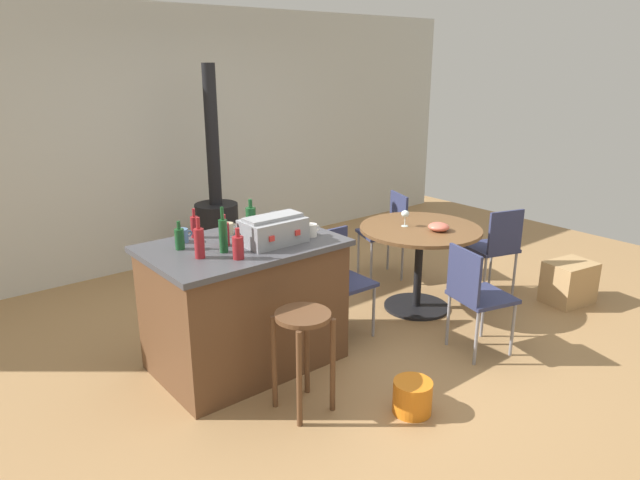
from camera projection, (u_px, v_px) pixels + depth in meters
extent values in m
plane|color=#A37A4C|center=(344.00, 341.00, 4.58)|extent=(8.80, 8.80, 0.00)
cube|color=beige|center=(181.00, 137.00, 6.16)|extent=(8.00, 0.10, 2.70)
cube|color=brown|center=(245.00, 307.00, 4.13)|extent=(1.28, 0.83, 0.89)
cube|color=#424247|center=(242.00, 246.00, 3.99)|extent=(1.34, 0.89, 0.04)
cylinder|color=brown|center=(307.00, 350.00, 3.78)|extent=(0.04, 0.04, 0.64)
cylinder|color=brown|center=(274.00, 362.00, 3.62)|extent=(0.04, 0.04, 0.64)
cylinder|color=brown|center=(299.00, 380.00, 3.43)|extent=(0.04, 0.04, 0.64)
cylinder|color=brown|center=(333.00, 365.00, 3.59)|extent=(0.04, 0.04, 0.64)
cylinder|color=brown|center=(303.00, 316.00, 3.50)|extent=(0.35, 0.35, 0.03)
cylinder|color=black|center=(416.00, 306.00, 5.19)|extent=(0.58, 0.58, 0.02)
cylinder|color=black|center=(418.00, 270.00, 5.08)|extent=(0.07, 0.07, 0.73)
cylinder|color=brown|center=(420.00, 229.00, 4.97)|extent=(1.06, 1.06, 0.03)
cube|color=navy|center=(490.00, 248.00, 5.32)|extent=(0.50, 0.50, 0.03)
cube|color=navy|center=(505.00, 233.00, 5.10)|extent=(0.35, 0.13, 0.40)
cylinder|color=gray|center=(484.00, 281.00, 5.19)|extent=(0.02, 0.02, 0.46)
cylinder|color=gray|center=(514.00, 276.00, 5.31)|extent=(0.02, 0.02, 0.46)
cylinder|color=gray|center=(491.00, 264.00, 5.61)|extent=(0.02, 0.02, 0.46)
cylinder|color=gray|center=(462.00, 269.00, 5.49)|extent=(0.02, 0.02, 0.46)
cube|color=navy|center=(381.00, 234.00, 5.79)|extent=(0.52, 0.52, 0.03)
cube|color=navy|center=(399.00, 213.00, 5.79)|extent=(0.15, 0.35, 0.40)
cylinder|color=gray|center=(402.00, 259.00, 5.76)|extent=(0.02, 0.02, 0.45)
cylinder|color=gray|center=(388.00, 249.00, 6.07)|extent=(0.02, 0.02, 0.45)
cylinder|color=gray|center=(358.00, 253.00, 5.97)|extent=(0.02, 0.02, 0.45)
cylinder|color=gray|center=(371.00, 263.00, 5.66)|extent=(0.02, 0.02, 0.45)
cube|color=navy|center=(344.00, 283.00, 4.55)|extent=(0.41, 0.41, 0.03)
cube|color=navy|center=(330.00, 253.00, 4.63)|extent=(0.36, 0.03, 0.40)
cylinder|color=gray|center=(346.00, 298.00, 4.85)|extent=(0.02, 0.02, 0.44)
cylinder|color=gray|center=(315.00, 308.00, 4.65)|extent=(0.02, 0.02, 0.44)
cylinder|color=gray|center=(341.00, 323.00, 4.40)|extent=(0.02, 0.02, 0.44)
cylinder|color=gray|center=(374.00, 311.00, 4.59)|extent=(0.02, 0.02, 0.44)
cube|color=navy|center=(482.00, 297.00, 4.31)|extent=(0.49, 0.49, 0.03)
cube|color=navy|center=(464.00, 276.00, 4.17)|extent=(0.12, 0.35, 0.40)
cylinder|color=gray|center=(448.00, 320.00, 4.46)|extent=(0.02, 0.02, 0.43)
cylinder|color=gray|center=(476.00, 338.00, 4.16)|extent=(0.02, 0.02, 0.43)
cylinder|color=gray|center=(513.00, 330.00, 4.29)|extent=(0.02, 0.02, 0.43)
cylinder|color=gray|center=(483.00, 312.00, 4.59)|extent=(0.02, 0.02, 0.43)
cylinder|color=black|center=(220.00, 270.00, 6.04)|extent=(0.37, 0.37, 0.06)
cylinder|color=black|center=(218.00, 236.00, 5.93)|extent=(0.44, 0.44, 0.69)
cube|color=#2D2826|center=(229.00, 241.00, 5.76)|extent=(0.20, 0.02, 0.20)
cylinder|color=black|center=(212.00, 136.00, 5.61)|extent=(0.13, 0.13, 1.38)
cube|color=gray|center=(273.00, 231.00, 3.96)|extent=(0.43, 0.27, 0.17)
cube|color=gray|center=(273.00, 217.00, 3.93)|extent=(0.41, 0.16, 0.02)
cube|color=red|center=(272.00, 239.00, 3.79)|extent=(0.04, 0.01, 0.04)
cube|color=red|center=(298.00, 233.00, 3.92)|extent=(0.04, 0.01, 0.04)
cylinder|color=maroon|center=(225.00, 234.00, 3.91)|extent=(0.07, 0.07, 0.16)
cylinder|color=maroon|center=(224.00, 219.00, 3.88)|extent=(0.03, 0.03, 0.06)
cylinder|color=#194C23|center=(223.00, 236.00, 3.76)|extent=(0.06, 0.06, 0.22)
cylinder|color=#194C23|center=(222.00, 213.00, 3.72)|extent=(0.02, 0.02, 0.09)
cylinder|color=maroon|center=(199.00, 243.00, 3.66)|extent=(0.07, 0.07, 0.20)
cylinder|color=maroon|center=(198.00, 223.00, 3.62)|extent=(0.02, 0.02, 0.08)
cylinder|color=maroon|center=(195.00, 227.00, 4.08)|extent=(0.06, 0.06, 0.15)
cylinder|color=maroon|center=(194.00, 213.00, 4.05)|extent=(0.02, 0.02, 0.06)
cylinder|color=#194C23|center=(251.00, 219.00, 4.28)|extent=(0.08, 0.08, 0.17)
cylinder|color=#194C23|center=(250.00, 204.00, 4.25)|extent=(0.03, 0.03, 0.06)
cylinder|color=maroon|center=(238.00, 248.00, 3.65)|extent=(0.07, 0.07, 0.15)
cylinder|color=maroon|center=(237.00, 232.00, 3.62)|extent=(0.03, 0.03, 0.06)
cylinder|color=#194C23|center=(180.00, 239.00, 3.83)|extent=(0.06, 0.06, 0.14)
cylinder|color=#194C23|center=(179.00, 225.00, 3.81)|extent=(0.02, 0.02, 0.05)
cylinder|color=#383838|center=(276.00, 217.00, 4.47)|extent=(0.09, 0.09, 0.09)
torus|color=#383838|center=(281.00, 215.00, 4.51)|extent=(0.05, 0.01, 0.05)
cylinder|color=#4C7099|center=(182.00, 236.00, 3.99)|extent=(0.09, 0.09, 0.10)
torus|color=#4C7099|center=(189.00, 233.00, 4.02)|extent=(0.05, 0.01, 0.05)
cylinder|color=white|center=(311.00, 230.00, 4.12)|extent=(0.09, 0.09, 0.09)
torus|color=white|center=(317.00, 228.00, 4.15)|extent=(0.05, 0.01, 0.05)
cylinder|color=#383838|center=(282.00, 223.00, 4.26)|extent=(0.08, 0.08, 0.11)
torus|color=#383838|center=(288.00, 221.00, 4.29)|extent=(0.05, 0.01, 0.05)
cylinder|color=tan|center=(228.00, 229.00, 4.18)|extent=(0.08, 0.08, 0.08)
torus|color=tan|center=(234.00, 227.00, 4.21)|extent=(0.05, 0.01, 0.05)
cylinder|color=silver|center=(405.00, 226.00, 4.99)|extent=(0.06, 0.06, 0.00)
cylinder|color=silver|center=(405.00, 221.00, 4.98)|extent=(0.01, 0.01, 0.08)
ellipsoid|color=silver|center=(405.00, 214.00, 4.96)|extent=(0.07, 0.07, 0.06)
ellipsoid|color=#DB6651|center=(439.00, 227.00, 4.85)|extent=(0.18, 0.18, 0.07)
cube|color=tan|center=(569.00, 282.00, 5.26)|extent=(0.47, 0.39, 0.39)
cylinder|color=orange|center=(412.00, 397.00, 3.63)|extent=(0.25, 0.25, 0.22)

